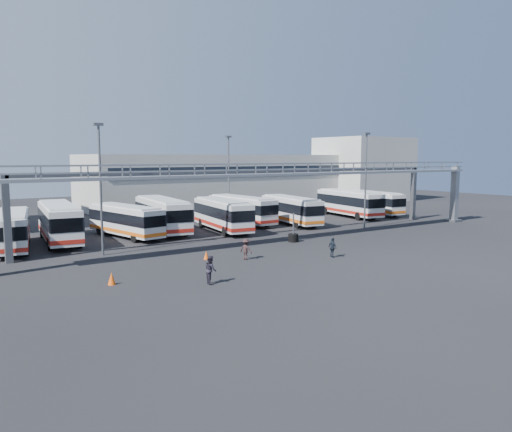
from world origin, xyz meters
TOP-DOWN VIEW (x-y plane):
  - ground at (0.00, 0.00)m, footprint 140.00×140.00m
  - gantry at (0.00, 5.87)m, footprint 51.40×5.15m
  - warehouse at (12.00, 38.00)m, footprint 42.00×14.00m
  - building_right at (38.00, 32.00)m, footprint 14.00×12.00m
  - light_pole_left at (-16.00, 8.00)m, footprint 0.70×0.35m
  - light_pole_mid at (12.00, 7.00)m, footprint 0.70×0.35m
  - light_pole_back at (4.00, 22.00)m, footprint 0.70×0.35m
  - bus_0 at (-21.37, 14.54)m, footprint 4.30×10.70m
  - bus_1 at (-17.37, 16.06)m, footprint 4.02×11.77m
  - bus_2 at (-11.44, 15.51)m, footprint 4.15×10.40m
  - bus_3 at (-7.22, 16.57)m, footprint 4.03×11.67m
  - bus_4 at (-1.74, 13.84)m, footprint 4.12×11.03m
  - bus_5 at (2.84, 17.27)m, footprint 2.79×10.58m
  - bus_6 at (7.41, 13.99)m, footprint 4.04×10.64m
  - bus_8 at (18.03, 15.43)m, footprint 4.34×11.44m
  - bus_9 at (22.52, 15.61)m, footprint 3.60×10.36m
  - pedestrian_b at (-13.35, -4.46)m, footprint 0.81×0.95m
  - pedestrian_c at (-7.66, 0.33)m, footprint 0.91×1.16m
  - pedestrian_d at (-1.76, -2.75)m, footprint 0.45×0.93m
  - cone_left at (-18.39, -1.32)m, footprint 0.55×0.55m
  - cone_right at (-10.07, 2.09)m, footprint 0.46×0.46m
  - tire_stack at (0.20, 4.50)m, footprint 0.92×0.92m

SIDE VIEW (x-z plane):
  - ground at x=0.00m, z-range 0.00..0.00m
  - cone_right at x=-10.07m, z-range 0.00..0.63m
  - cone_left at x=-18.39m, z-range 0.00..0.75m
  - tire_stack at x=0.20m, z-range -0.87..1.76m
  - pedestrian_d at x=-1.76m, z-range 0.00..1.53m
  - pedestrian_c at x=-7.66m, z-range 0.00..1.57m
  - pedestrian_b at x=-13.35m, z-range 0.00..1.72m
  - bus_2 at x=-11.44m, z-range 0.16..3.24m
  - bus_9 at x=22.52m, z-range 0.16..3.25m
  - bus_6 at x=7.41m, z-range 0.17..3.32m
  - bus_0 at x=-21.37m, z-range 0.17..3.34m
  - bus_5 at x=2.84m, z-range 0.17..3.36m
  - bus_4 at x=-1.74m, z-range 0.17..3.45m
  - bus_8 at x=18.03m, z-range 0.18..3.57m
  - bus_3 at x=-7.22m, z-range 0.18..3.66m
  - bus_1 at x=-17.37m, z-range 0.19..3.69m
  - warehouse at x=12.00m, z-range 0.00..8.00m
  - building_right at x=38.00m, z-range 0.00..11.00m
  - gantry at x=0.00m, z-range 1.96..9.06m
  - light_pole_left at x=-16.00m, z-range 0.62..10.83m
  - light_pole_mid at x=12.00m, z-range 0.62..10.83m
  - light_pole_back at x=4.00m, z-range 0.62..10.83m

